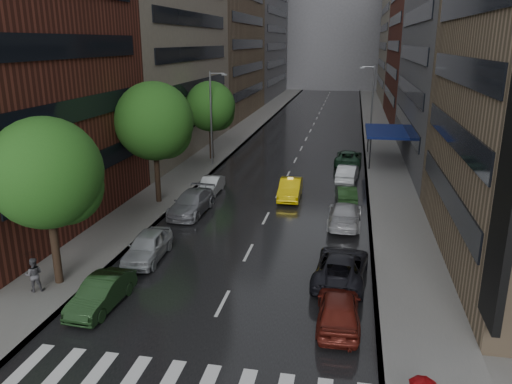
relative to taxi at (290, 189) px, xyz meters
The scene contains 17 objects.
ground 20.98m from the taxi, 92.96° to the right, with size 220.00×220.00×0.00m, color gray.
road 29.09m from the taxi, 92.13° to the left, with size 14.00×140.00×0.01m, color black.
sidewalk_left 30.77m from the taxi, 109.13° to the left, with size 4.00×140.00×0.15m, color gray.
sidewalk_right 30.13m from the taxi, 74.76° to the left, with size 4.00×140.00×0.15m, color gray.
buildings_left 43.85m from the taxi, 113.02° to the left, with size 8.00×108.00×38.00m.
buildings_right 40.94m from the taxi, 68.73° to the left, with size 8.05×109.10×36.00m.
building_far 98.25m from the taxi, 90.64° to the left, with size 40.00×14.00×32.00m, color slate.
tree_near 19.92m from the taxi, 120.17° to the right, with size 5.36×5.36×8.54m.
tree_mid 11.55m from the taxi, 162.29° to the right, with size 5.73×5.73×9.14m.
tree_far 15.91m from the taxi, 129.60° to the left, with size 5.05×5.05×8.05m.
taxi is the anchor object (origin of this frame).
parked_cars_left 10.96m from the taxi, 126.24° to the right, with size 2.42×22.62×1.57m.
parked_cars_right 5.55m from the taxi, 38.93° to the right, with size 2.94×34.93×1.57m.
ped_black_umbrella 20.50m from the taxi, 120.14° to the right, with size 1.03×0.98×2.09m.
street_lamp_left 13.29m from the taxi, 134.17° to the left, with size 1.74×0.22×9.00m.
street_lamp_right 25.30m from the taxi, 74.57° to the left, with size 1.74×0.22×9.00m.
awning 16.30m from the taxi, 60.66° to the left, with size 4.00×8.00×3.12m.
Camera 1 is at (5.51, -16.28, 11.85)m, focal length 35.00 mm.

